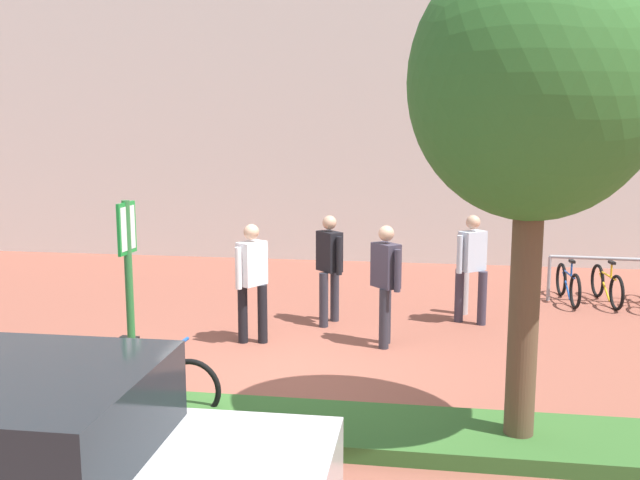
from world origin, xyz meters
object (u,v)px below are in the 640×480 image
at_px(bike_rack_cluster, 627,285).
at_px(person_shirt_white, 472,262).
at_px(parking_sign_post, 129,280).
at_px(person_suited_navy, 329,262).
at_px(bike_at_sign, 147,383).
at_px(tree_sidewalk, 535,85).
at_px(person_shirt_blue, 252,276).
at_px(bollard_steel, 464,287).
at_px(person_suited_dark, 386,278).

bearing_deg(bike_rack_cluster, person_shirt_white, -149.47).
xyz_separation_m(parking_sign_post, person_suited_navy, (1.48, 4.03, -0.55)).
bearing_deg(bike_at_sign, tree_sidewalk, -3.52).
bearing_deg(bike_rack_cluster, person_shirt_blue, -152.00).
height_order(bike_rack_cluster, bollard_steel, bollard_steel).
bearing_deg(parking_sign_post, tree_sidewalk, 0.15).
xyz_separation_m(tree_sidewalk, bollard_steel, (-0.29, 4.95, -2.98)).
bearing_deg(person_shirt_blue, person_suited_navy, 50.01).
bearing_deg(bike_at_sign, person_suited_dark, 49.73).
bearing_deg(bollard_steel, bike_rack_cluster, 20.87).
bearing_deg(parking_sign_post, person_shirt_blue, 79.57).
xyz_separation_m(bollard_steel, person_shirt_white, (0.08, -0.55, 0.53)).
relative_size(parking_sign_post, bollard_steel, 2.60).
bearing_deg(tree_sidewalk, person_suited_navy, 120.85).
xyz_separation_m(parking_sign_post, person_shirt_white, (3.67, 4.41, -0.55)).
bearing_deg(person_suited_dark, bollard_steel, 58.32).
bearing_deg(person_suited_dark, person_shirt_white, 47.34).
height_order(bollard_steel, person_suited_dark, person_suited_dark).
height_order(bike_at_sign, bike_rack_cluster, bike_at_sign).
xyz_separation_m(person_shirt_white, person_suited_dark, (-1.26, -1.37, 0.00)).
height_order(parking_sign_post, person_shirt_blue, parking_sign_post).
xyz_separation_m(bike_at_sign, bollard_steel, (3.55, 4.71, 0.10)).
bearing_deg(bollard_steel, person_shirt_white, -81.78).
bearing_deg(person_shirt_white, bollard_steel, 98.22).
bearing_deg(person_suited_navy, person_shirt_blue, -129.99).
bearing_deg(tree_sidewalk, bike_rack_cluster, 67.07).
relative_size(tree_sidewalk, bike_rack_cluster, 1.77).
xyz_separation_m(person_shirt_blue, person_suited_dark, (1.88, 0.14, 0.00)).
bearing_deg(person_shirt_white, tree_sidewalk, -87.26).
bearing_deg(bike_rack_cluster, person_suited_dark, -143.32).
height_order(parking_sign_post, bike_rack_cluster, parking_sign_post).
distance_m(bike_rack_cluster, bollard_steel, 3.04).
bearing_deg(bollard_steel, person_suited_navy, -156.37).
height_order(bollard_steel, person_shirt_white, person_shirt_white).
relative_size(bollard_steel, person_suited_navy, 0.52).
distance_m(bike_rack_cluster, person_suited_dark, 5.05).
height_order(bike_rack_cluster, person_shirt_blue, person_shirt_blue).
height_order(tree_sidewalk, person_suited_navy, tree_sidewalk).
bearing_deg(parking_sign_post, person_suited_dark, 51.58).
distance_m(person_suited_navy, person_shirt_blue, 1.48).
xyz_separation_m(bike_rack_cluster, person_shirt_blue, (-5.90, -3.14, 0.64)).
relative_size(parking_sign_post, bike_rack_cluster, 0.88).
bearing_deg(person_shirt_white, person_shirt_blue, -154.33).
height_order(tree_sidewalk, bike_at_sign, tree_sidewalk).
distance_m(tree_sidewalk, parking_sign_post, 4.32).
relative_size(tree_sidewalk, bike_at_sign, 2.80).
relative_size(person_shirt_blue, person_suited_dark, 1.00).
xyz_separation_m(tree_sidewalk, person_suited_navy, (-2.40, 4.02, -2.45)).
xyz_separation_m(bike_rack_cluster, person_suited_dark, (-4.02, -2.99, 0.64)).
bearing_deg(tree_sidewalk, parking_sign_post, -179.85).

